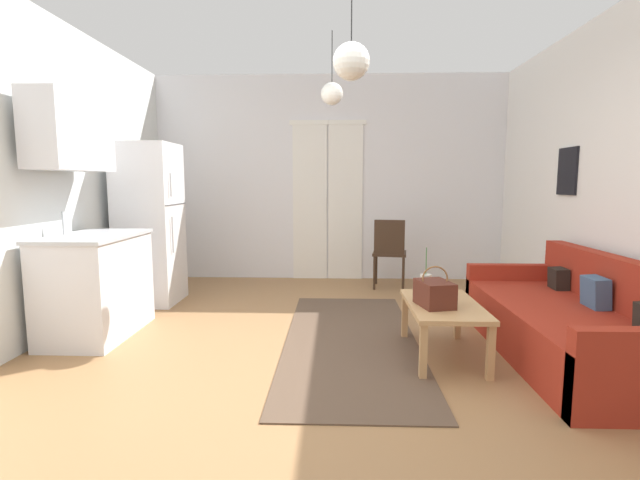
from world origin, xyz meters
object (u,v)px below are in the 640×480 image
(handbag, at_px, (435,293))
(pendant_lamp_near, at_px, (351,61))
(bamboo_vase, at_px, (426,286))
(refrigerator, at_px, (150,224))
(accent_chair, at_px, (389,250))
(couch, at_px, (575,326))
(pendant_lamp_far, at_px, (332,94))
(coffee_table, at_px, (443,310))

(handbag, xyz_separation_m, pendant_lamp_near, (-0.66, -0.56, 1.55))
(bamboo_vase, relative_size, refrigerator, 0.23)
(accent_chair, bearing_deg, pendant_lamp_near, 87.44)
(couch, xyz_separation_m, bamboo_vase, (-1.12, 0.18, 0.27))
(pendant_lamp_far, bearing_deg, handbag, -57.62)
(accent_chair, bearing_deg, couch, 125.56)
(couch, height_order, accent_chair, accent_chair)
(pendant_lamp_far, bearing_deg, bamboo_vase, -51.60)
(handbag, distance_m, pendant_lamp_near, 1.77)
(accent_chair, distance_m, pendant_lamp_far, 2.19)
(bamboo_vase, bearing_deg, pendant_lamp_near, -127.87)
(couch, relative_size, refrigerator, 1.19)
(coffee_table, relative_size, refrigerator, 0.53)
(coffee_table, bearing_deg, pendant_lamp_near, -139.44)
(handbag, bearing_deg, bamboo_vase, 93.35)
(bamboo_vase, height_order, accent_chair, accent_chair)
(coffee_table, height_order, handbag, handbag)
(bamboo_vase, height_order, pendant_lamp_far, pendant_lamp_far)
(couch, xyz_separation_m, accent_chair, (-1.17, 2.31, 0.25))
(coffee_table, height_order, accent_chair, accent_chair)
(refrigerator, xyz_separation_m, pendant_lamp_far, (2.04, -0.39, 1.33))
(bamboo_vase, distance_m, handbag, 0.27)
(coffee_table, height_order, refrigerator, refrigerator)
(handbag, relative_size, pendant_lamp_near, 0.41)
(coffee_table, relative_size, accent_chair, 1.05)
(coffee_table, distance_m, handbag, 0.20)
(bamboo_vase, height_order, refrigerator, refrigerator)
(refrigerator, distance_m, pendant_lamp_far, 2.47)
(pendant_lamp_near, bearing_deg, coffee_table, 40.56)
(bamboo_vase, relative_size, pendant_lamp_near, 0.48)
(handbag, height_order, accent_chair, accent_chair)
(coffee_table, xyz_separation_m, accent_chair, (-0.15, 2.32, 0.13))
(handbag, xyz_separation_m, refrigerator, (-2.83, 1.64, 0.37))
(bamboo_vase, distance_m, refrigerator, 3.15)
(handbag, bearing_deg, couch, 4.77)
(accent_chair, xyz_separation_m, pendant_lamp_far, (-0.73, -1.16, 1.72))
(couch, height_order, coffee_table, couch)
(handbag, relative_size, accent_chair, 0.39)
(coffee_table, xyz_separation_m, bamboo_vase, (-0.10, 0.19, 0.15))
(handbag, bearing_deg, accent_chair, 91.52)
(pendant_lamp_near, height_order, pendant_lamp_far, same)
(couch, distance_m, refrigerator, 4.28)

